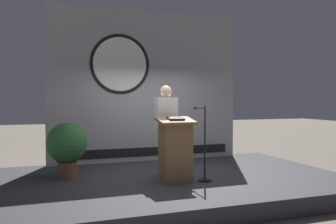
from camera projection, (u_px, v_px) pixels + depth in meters
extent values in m
plane|color=#6B6056|center=(174.00, 192.00, 6.70)|extent=(40.00, 40.00, 0.00)
cube|color=#333338|center=(174.00, 184.00, 6.69)|extent=(6.40, 4.00, 0.30)
cube|color=#9E9EA3|center=(147.00, 86.00, 8.36)|extent=(4.59, 0.10, 3.53)
cylinder|color=black|center=(120.00, 64.00, 8.08)|extent=(1.38, 0.02, 1.38)
cylinder|color=white|center=(120.00, 64.00, 8.07)|extent=(1.24, 0.02, 1.24)
cube|color=black|center=(148.00, 152.00, 8.37)|extent=(4.13, 0.02, 0.20)
cube|color=olive|center=(175.00, 152.00, 6.26)|extent=(0.52, 0.40, 1.05)
cube|color=olive|center=(175.00, 121.00, 6.24)|extent=(0.64, 0.50, 0.13)
cube|color=black|center=(176.00, 118.00, 6.22)|extent=(0.28, 0.20, 0.06)
cylinder|color=black|center=(166.00, 154.00, 6.71)|extent=(0.26, 0.26, 0.83)
cube|color=white|center=(166.00, 115.00, 6.69)|extent=(0.40, 0.24, 0.68)
sphere|color=beige|center=(166.00, 91.00, 6.67)|extent=(0.22, 0.22, 0.22)
cylinder|color=black|center=(205.00, 180.00, 6.31)|extent=(0.24, 0.24, 0.02)
cylinder|color=black|center=(205.00, 143.00, 6.28)|extent=(0.03, 0.03, 1.35)
cylinder|color=black|center=(200.00, 108.00, 6.46)|extent=(0.02, 0.43, 0.02)
sphere|color=#262626|center=(195.00, 108.00, 6.67)|extent=(0.07, 0.07, 0.07)
cylinder|color=brown|center=(67.00, 170.00, 6.58)|extent=(0.36, 0.36, 0.30)
sphere|color=#2D6B33|center=(67.00, 143.00, 6.56)|extent=(0.75, 0.75, 0.75)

